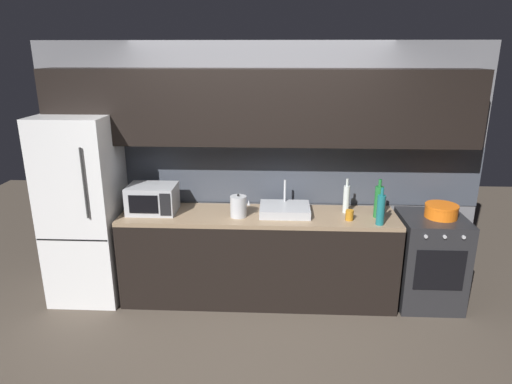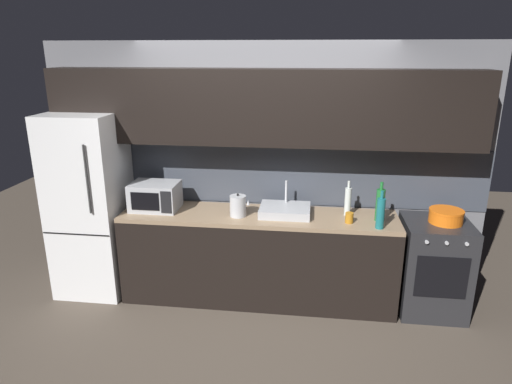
{
  "view_description": "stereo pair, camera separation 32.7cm",
  "coord_description": "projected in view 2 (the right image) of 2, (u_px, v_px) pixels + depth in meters",
  "views": [
    {
      "loc": [
        0.17,
        -3.16,
        2.41
      ],
      "look_at": [
        -0.02,
        0.9,
        1.12
      ],
      "focal_mm": 31.56,
      "sensor_mm": 36.0,
      "label": 1
    },
    {
      "loc": [
        0.5,
        -3.13,
        2.41
      ],
      "look_at": [
        -0.02,
        0.9,
        1.12
      ],
      "focal_mm": 31.56,
      "sensor_mm": 36.0,
      "label": 2
    }
  ],
  "objects": [
    {
      "name": "counter_run",
      "position": [
        258.0,
        257.0,
        4.47
      ],
      "size": [
        2.66,
        0.6,
        0.9
      ],
      "color": "black",
      "rests_on": "ground"
    },
    {
      "name": "back_wall",
      "position": [
        262.0,
        142.0,
        4.42
      ],
      "size": [
        4.4,
        0.44,
        2.5
      ],
      "color": "slate",
      "rests_on": "ground"
    },
    {
      "name": "oven_range",
      "position": [
        433.0,
        267.0,
        4.26
      ],
      "size": [
        0.6,
        0.62,
        0.9
      ],
      "color": "#232326",
      "rests_on": "ground"
    },
    {
      "name": "wine_bottle_teal",
      "position": [
        381.0,
        213.0,
        3.95
      ],
      "size": [
        0.07,
        0.07,
        0.35
      ],
      "color": "#19666B",
      "rests_on": "counter_run"
    },
    {
      "name": "wine_bottle_clear",
      "position": [
        348.0,
        201.0,
        4.27
      ],
      "size": [
        0.06,
        0.06,
        0.34
      ],
      "color": "silver",
      "rests_on": "counter_run"
    },
    {
      "name": "wine_bottle_green",
      "position": [
        380.0,
        205.0,
        4.12
      ],
      "size": [
        0.08,
        0.08,
        0.37
      ],
      "color": "#1E6B2D",
      "rests_on": "counter_run"
    },
    {
      "name": "mug_amber",
      "position": [
        349.0,
        218.0,
        4.1
      ],
      "size": [
        0.07,
        0.07,
        0.1
      ],
      "primitive_type": "cylinder",
      "color": "#B27019",
      "rests_on": "counter_run"
    },
    {
      "name": "ground_plane",
      "position": [
        245.0,
        353.0,
        3.75
      ],
      "size": [
        10.0,
        10.0,
        0.0
      ],
      "primitive_type": "plane",
      "color": "#4C4238"
    },
    {
      "name": "refrigerator",
      "position": [
        90.0,
        205.0,
        4.53
      ],
      "size": [
        0.68,
        0.69,
        1.84
      ],
      "color": "white",
      "rests_on": "ground"
    },
    {
      "name": "kettle",
      "position": [
        238.0,
        206.0,
        4.26
      ],
      "size": [
        0.19,
        0.16,
        0.22
      ],
      "color": "#B7BABF",
      "rests_on": "counter_run"
    },
    {
      "name": "sink_basin",
      "position": [
        285.0,
        210.0,
        4.32
      ],
      "size": [
        0.48,
        0.38,
        0.3
      ],
      "color": "#ADAFB5",
      "rests_on": "counter_run"
    },
    {
      "name": "microwave",
      "position": [
        155.0,
        196.0,
        4.43
      ],
      "size": [
        0.46,
        0.35,
        0.27
      ],
      "color": "#A8AAAF",
      "rests_on": "counter_run"
    },
    {
      "name": "cooking_pot",
      "position": [
        446.0,
        216.0,
        4.1
      ],
      "size": [
        0.3,
        0.3,
        0.12
      ],
      "color": "orange",
      "rests_on": "oven_range"
    }
  ]
}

